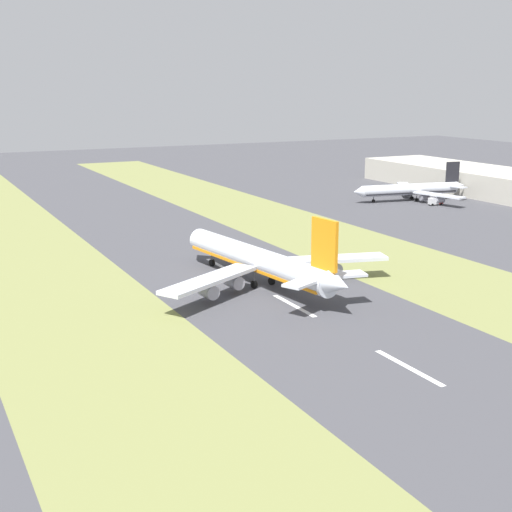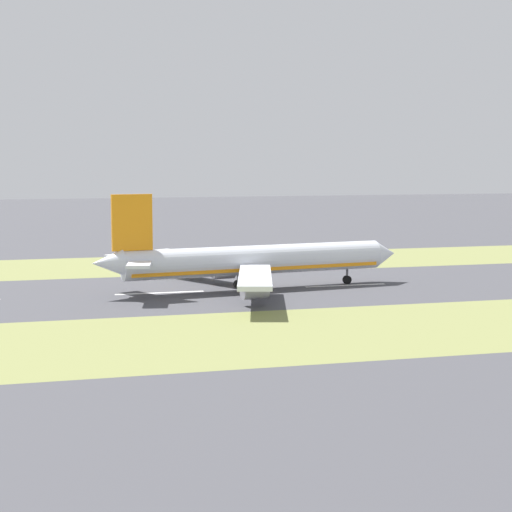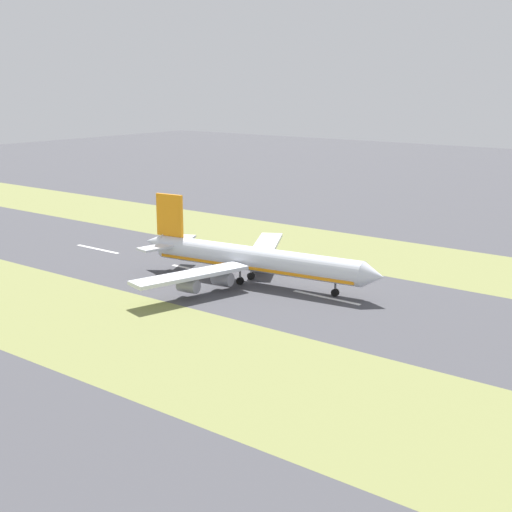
{
  "view_description": "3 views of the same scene",
  "coord_description": "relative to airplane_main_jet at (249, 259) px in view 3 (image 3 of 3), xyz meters",
  "views": [
    {
      "loc": [
        -75.87,
        -147.43,
        47.66
      ],
      "look_at": [
        0.63,
        3.78,
        7.0
      ],
      "focal_mm": 50.0,
      "sensor_mm": 36.0,
      "label": 1
    },
    {
      "loc": [
        170.31,
        -40.39,
        27.47
      ],
      "look_at": [
        0.63,
        3.78,
        7.0
      ],
      "focal_mm": 60.0,
      "sensor_mm": 36.0,
      "label": 2
    },
    {
      "loc": [
        134.38,
        106.99,
        48.51
      ],
      "look_at": [
        0.63,
        3.78,
        7.0
      ],
      "focal_mm": 50.0,
      "sensor_mm": 36.0,
      "label": 3
    }
  ],
  "objects": [
    {
      "name": "centreline_dash_mid",
      "position": [
        -0.88,
        -18.11,
        -6.01
      ],
      "size": [
        1.2,
        18.0,
        0.01
      ],
      "primitive_type": "cube",
      "color": "silver",
      "rests_on": "ground"
    },
    {
      "name": "airplane_main_jet",
      "position": [
        0.0,
        0.0,
        0.0
      ],
      "size": [
        63.62,
        67.15,
        20.2
      ],
      "color": "silver",
      "rests_on": "ground"
    },
    {
      "name": "grass_median_east",
      "position": [
        44.12,
        -1.89,
        -6.02
      ],
      "size": [
        40.0,
        600.0,
        0.01
      ],
      "primitive_type": "cube",
      "color": "olive",
      "rests_on": "ground"
    },
    {
      "name": "centreline_dash_far",
      "position": [
        -0.88,
        21.89,
        -6.01
      ],
      "size": [
        1.2,
        18.0,
        0.01
      ],
      "primitive_type": "cube",
      "color": "silver",
      "rests_on": "ground"
    },
    {
      "name": "ground_plane",
      "position": [
        -0.88,
        -1.89,
        -6.02
      ],
      "size": [
        800.0,
        800.0,
        0.0
      ],
      "primitive_type": "plane",
      "color": "#424247"
    },
    {
      "name": "grass_median_west",
      "position": [
        -45.88,
        -1.89,
        -6.02
      ],
      "size": [
        40.0,
        600.0,
        0.01
      ],
      "primitive_type": "cube",
      "color": "olive",
      "rests_on": "ground"
    },
    {
      "name": "centreline_dash_near",
      "position": [
        -0.88,
        -58.11,
        -6.01
      ],
      "size": [
        1.2,
        18.0,
        0.01
      ],
      "primitive_type": "cube",
      "color": "silver",
      "rests_on": "ground"
    }
  ]
}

